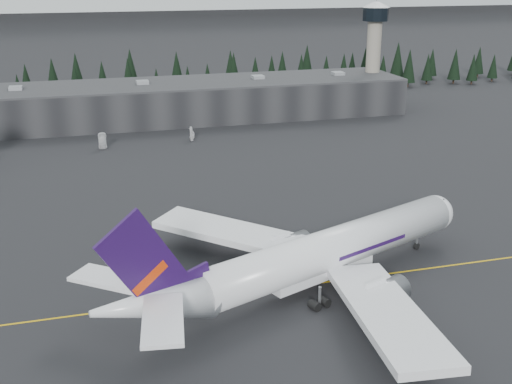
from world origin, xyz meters
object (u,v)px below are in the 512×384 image
object	(u,v)px
jet_main	(306,259)
gse_vehicle_a	(103,147)
terminal	(173,101)
control_tower	(374,42)
gse_vehicle_b	(192,138)

from	to	relation	value
jet_main	gse_vehicle_a	bearing A→B (deg)	83.81
terminal	control_tower	bearing A→B (deg)	2.29
control_tower	gse_vehicle_b	xyz separation A→B (m)	(-74.10, -33.43, -22.65)
jet_main	gse_vehicle_b	size ratio (longest dim) A/B	15.68
terminal	jet_main	bearing A→B (deg)	-89.39
control_tower	jet_main	distance (m)	152.47
terminal	gse_vehicle_b	bearing A→B (deg)	-88.30
terminal	gse_vehicle_b	distance (m)	30.95
gse_vehicle_b	jet_main	bearing A→B (deg)	5.72
gse_vehicle_a	gse_vehicle_b	bearing A→B (deg)	7.84
control_tower	gse_vehicle_b	size ratio (longest dim) A/B	8.55
jet_main	gse_vehicle_a	world-z (taller)	jet_main
terminal	gse_vehicle_a	bearing A→B (deg)	-127.87
gse_vehicle_a	gse_vehicle_b	xyz separation A→B (m)	(26.41, 2.36, 0.06)
terminal	jet_main	world-z (taller)	jet_main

